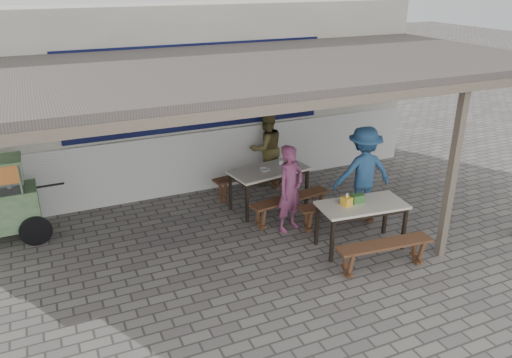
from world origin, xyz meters
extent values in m
plane|color=slate|center=(0.00, 0.00, 0.00)|extent=(60.00, 60.00, 0.00)
cube|color=beige|center=(0.00, 3.60, 1.75)|extent=(9.00, 1.20, 3.50)
cube|color=white|center=(0.00, 2.97, 0.60)|extent=(9.00, 0.10, 1.20)
cube|color=#101A4B|center=(-0.20, 2.98, 2.05)|extent=(5.00, 0.03, 1.60)
cube|color=#504844|center=(0.00, 1.00, 2.75)|extent=(9.00, 4.20, 0.12)
cube|color=#766559|center=(0.00, -1.05, 2.65)|extent=(9.00, 0.12, 0.12)
cube|color=#766559|center=(2.35, -0.90, 1.35)|extent=(0.11, 0.11, 2.70)
cube|color=beige|center=(0.65, 1.68, 0.73)|extent=(1.50, 0.91, 0.04)
cube|color=black|center=(0.65, 1.68, 0.67)|extent=(1.39, 0.79, 0.06)
cube|color=black|center=(0.06, 1.30, 0.35)|extent=(0.05, 0.05, 0.71)
cube|color=black|center=(1.33, 1.49, 0.35)|extent=(0.05, 0.05, 0.71)
cube|color=black|center=(-0.03, 1.88, 0.35)|extent=(0.05, 0.05, 0.71)
cube|color=black|center=(1.25, 2.07, 0.35)|extent=(0.05, 0.05, 0.71)
cube|color=brown|center=(0.75, 1.03, 0.43)|extent=(1.54, 0.50, 0.04)
cube|color=brown|center=(0.15, 0.94, 0.21)|extent=(0.09, 0.28, 0.41)
cube|color=brown|center=(1.35, 1.12, 0.21)|extent=(0.09, 0.28, 0.41)
cube|color=brown|center=(0.56, 2.33, 0.43)|extent=(1.54, 0.50, 0.04)
cube|color=brown|center=(-0.04, 2.24, 0.21)|extent=(0.09, 0.28, 0.41)
cube|color=brown|center=(1.15, 2.42, 0.21)|extent=(0.09, 0.28, 0.41)
cube|color=beige|center=(1.34, -0.21, 0.73)|extent=(1.41, 0.79, 0.04)
cube|color=black|center=(1.34, -0.21, 0.67)|extent=(1.30, 0.68, 0.06)
cube|color=black|center=(0.70, -0.41, 0.35)|extent=(0.05, 0.05, 0.71)
cube|color=black|center=(1.92, -0.54, 0.35)|extent=(0.05, 0.05, 0.71)
cube|color=black|center=(0.75, 0.12, 0.35)|extent=(0.05, 0.05, 0.71)
cube|color=black|center=(1.98, 0.00, 0.35)|extent=(0.05, 0.05, 0.71)
cube|color=brown|center=(1.27, -0.91, 0.43)|extent=(1.47, 0.43, 0.04)
cube|color=brown|center=(0.69, -0.85, 0.21)|extent=(0.08, 0.28, 0.41)
cube|color=brown|center=(1.84, -0.97, 0.21)|extent=(0.08, 0.28, 0.41)
cube|color=brown|center=(1.41, 0.49, 0.43)|extent=(1.47, 0.43, 0.04)
cube|color=brown|center=(0.84, 0.55, 0.21)|extent=(0.08, 0.28, 0.41)
cube|color=brown|center=(1.98, 0.44, 0.21)|extent=(0.08, 0.28, 0.41)
cube|color=#7FA76F|center=(-3.80, 2.25, 0.25)|extent=(1.16, 0.60, 0.04)
cylinder|color=black|center=(-3.31, 1.91, 0.25)|extent=(0.50, 0.05, 0.50)
cylinder|color=black|center=(-3.09, 2.25, 0.85)|extent=(0.62, 0.04, 0.04)
imported|color=#7F3A60|center=(0.61, 0.78, 0.74)|extent=(0.64, 0.54, 1.48)
imported|color=brown|center=(1.10, 2.75, 0.75)|extent=(0.78, 0.63, 1.50)
imported|color=#2E5B8E|center=(2.04, 0.78, 0.81)|extent=(1.13, 0.76, 1.62)
cube|color=yellow|center=(1.09, -0.15, 0.82)|extent=(0.16, 0.16, 0.13)
cube|color=#397031|center=(1.29, -0.13, 0.81)|extent=(0.20, 0.13, 0.13)
cylinder|color=silver|center=(0.96, 1.83, 0.79)|extent=(0.07, 0.07, 0.08)
imported|color=white|center=(0.55, 1.65, 0.77)|extent=(0.20, 0.20, 0.04)
camera|label=1|loc=(-2.95, -5.85, 4.03)|focal=35.00mm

